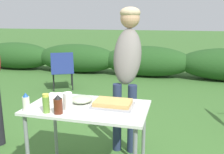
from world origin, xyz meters
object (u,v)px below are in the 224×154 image
(bbq_sauce_bottle, at_px, (58,105))
(camp_chair_near_hedge, at_px, (62,69))
(mixing_bowl, at_px, (82,99))
(relish_jar, at_px, (46,103))
(folding_table, at_px, (88,114))
(mayo_bottle, at_px, (26,102))
(standing_person_in_navy_coat, at_px, (127,60))
(food_tray, at_px, (113,104))
(paper_cup_stack, at_px, (68,101))
(plate_stack, at_px, (57,98))

(bbq_sauce_bottle, height_order, camp_chair_near_hedge, bbq_sauce_bottle)
(mixing_bowl, distance_m, relish_jar, 0.38)
(folding_table, relative_size, bbq_sauce_bottle, 6.62)
(mayo_bottle, bearing_deg, mixing_bowl, 41.68)
(standing_person_in_navy_coat, bearing_deg, food_tray, -90.00)
(folding_table, distance_m, bbq_sauce_bottle, 0.33)
(folding_table, height_order, mixing_bowl, mixing_bowl)
(mixing_bowl, xyz_separation_m, standing_person_in_navy_coat, (0.32, 0.62, 0.30))
(relish_jar, distance_m, mayo_bottle, 0.19)
(paper_cup_stack, height_order, relish_jar, relish_jar)
(mayo_bottle, bearing_deg, folding_table, 27.67)
(plate_stack, height_order, mixing_bowl, mixing_bowl)
(food_tray, xyz_separation_m, relish_jar, (-0.52, -0.29, 0.05))
(bbq_sauce_bottle, relative_size, mayo_bottle, 0.99)
(bbq_sauce_bottle, xyz_separation_m, mayo_bottle, (-0.29, -0.02, 0.00))
(plate_stack, bearing_deg, standing_person_in_navy_coat, 46.13)
(food_tray, distance_m, plate_stack, 0.59)
(folding_table, bearing_deg, bbq_sauce_bottle, -128.35)
(plate_stack, height_order, camp_chair_near_hedge, camp_chair_near_hedge)
(standing_person_in_navy_coat, bearing_deg, mixing_bowl, -117.36)
(plate_stack, relative_size, relish_jar, 1.44)
(mixing_bowl, bearing_deg, bbq_sauce_bottle, -105.07)
(relish_jar, bearing_deg, bbq_sauce_bottle, 2.65)
(standing_person_in_navy_coat, relative_size, camp_chair_near_hedge, 1.99)
(plate_stack, xyz_separation_m, standing_person_in_navy_coat, (0.59, 0.61, 0.31))
(folding_table, distance_m, plate_stack, 0.39)
(food_tray, xyz_separation_m, plate_stack, (-0.59, 0.05, -0.01))
(food_tray, distance_m, mixing_bowl, 0.32)
(paper_cup_stack, xyz_separation_m, camp_chair_near_hedge, (-1.45, 2.89, -0.35))
(standing_person_in_navy_coat, bearing_deg, bbq_sauce_bottle, -113.39)
(camp_chair_near_hedge, bearing_deg, folding_table, -86.90)
(mayo_bottle, xyz_separation_m, standing_person_in_navy_coat, (0.70, 0.96, 0.25))
(food_tray, height_order, mayo_bottle, mayo_bottle)
(food_tray, bearing_deg, relish_jar, -150.95)
(folding_table, relative_size, standing_person_in_navy_coat, 0.66)
(mixing_bowl, distance_m, standing_person_in_navy_coat, 0.76)
(standing_person_in_navy_coat, distance_m, camp_chair_near_hedge, 2.81)
(food_tray, relative_size, bbq_sauce_bottle, 2.26)
(food_tray, bearing_deg, mixing_bowl, 173.50)
(plate_stack, height_order, mayo_bottle, mayo_bottle)
(mixing_bowl, height_order, standing_person_in_navy_coat, standing_person_in_navy_coat)
(plate_stack, bearing_deg, bbq_sauce_bottle, -61.13)
(mixing_bowl, relative_size, camp_chair_near_hedge, 0.26)
(mixing_bowl, xyz_separation_m, paper_cup_stack, (-0.04, -0.22, 0.05))
(bbq_sauce_bottle, distance_m, mayo_bottle, 0.30)
(food_tray, distance_m, bbq_sauce_bottle, 0.50)
(plate_stack, bearing_deg, food_tray, -4.38)
(mixing_bowl, bearing_deg, mayo_bottle, -138.32)
(folding_table, relative_size, food_tray, 2.93)
(food_tray, height_order, standing_person_in_navy_coat, standing_person_in_navy_coat)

